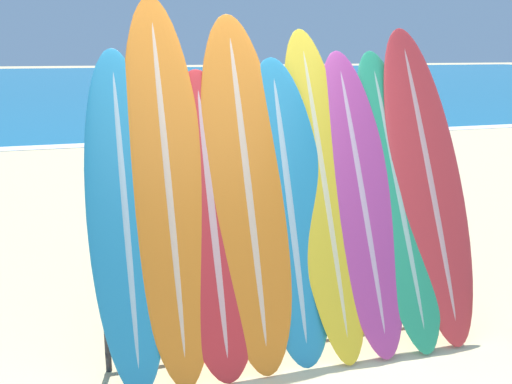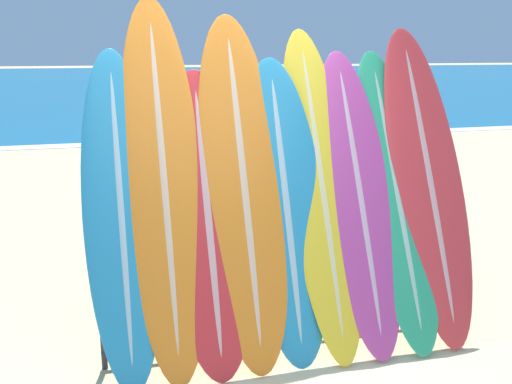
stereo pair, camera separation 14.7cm
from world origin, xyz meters
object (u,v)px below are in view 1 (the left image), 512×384
object	(u,v)px
surfboard_slot_5	(324,188)
surfboard_slot_6	(361,197)
surfboard_slot_1	(167,183)
surfboard_slot_2	(212,220)
surfboard_slot_4	(289,207)
person_far_left	(169,116)
surfboard_slot_0	(125,216)
person_mid_beach	(397,152)
surfboard_slot_8	(427,179)
surfboard_slot_3	(247,187)
person_near_water	(187,177)
surfboard_slot_7	(397,194)
surfboard_rack	(290,278)

from	to	relation	value
surfboard_slot_5	surfboard_slot_6	xyz separation A→B (m)	(0.28, -0.04, -0.08)
surfboard_slot_1	surfboard_slot_2	bearing A→B (deg)	-19.31
surfboard_slot_4	person_far_left	size ratio (longest dim) A/B	1.19
surfboard_slot_4	surfboard_slot_5	distance (m)	0.31
surfboard_slot_0	surfboard_slot_5	size ratio (longest dim) A/B	0.94
surfboard_slot_0	person_far_left	xyz separation A→B (m)	(1.44, 6.84, -0.12)
person_mid_beach	surfboard_slot_8	bearing A→B (deg)	-83.23
surfboard_slot_3	person_near_water	size ratio (longest dim) A/B	1.49
surfboard_slot_1	surfboard_slot_4	distance (m)	0.86
surfboard_slot_6	surfboard_slot_8	size ratio (longest dim) A/B	0.92
surfboard_slot_4	surfboard_slot_8	bearing A→B (deg)	2.51
surfboard_slot_2	surfboard_slot_6	bearing A→B (deg)	1.48
surfboard_slot_0	person_far_left	distance (m)	6.99
surfboard_slot_1	surfboard_slot_7	size ratio (longest dim) A/B	1.18
person_far_left	person_mid_beach	bearing A→B (deg)	169.42
surfboard_slot_5	surfboard_slot_6	bearing A→B (deg)	-8.60
surfboard_slot_0	person_mid_beach	world-z (taller)	surfboard_slot_0
surfboard_slot_4	person_far_left	distance (m)	6.87
surfboard_slot_1	surfboard_slot_5	size ratio (longest dim) A/B	1.09
surfboard_slot_4	surfboard_slot_6	distance (m)	0.56
surfboard_rack	surfboard_slot_8	bearing A→B (deg)	3.38
surfboard_slot_8	person_near_water	xyz separation A→B (m)	(-1.46, 1.92, -0.27)
surfboard_slot_1	surfboard_slot_2	xyz separation A→B (m)	(0.27, -0.10, -0.25)
surfboard_slot_0	surfboard_slot_3	bearing A→B (deg)	2.86
person_mid_beach	surfboard_slot_1	bearing A→B (deg)	-108.20
surfboard_slot_3	person_mid_beach	bearing A→B (deg)	43.77
surfboard_rack	surfboard_slot_3	bearing A→B (deg)	166.38
surfboard_slot_6	person_near_water	world-z (taller)	surfboard_slot_6
surfboard_slot_5	surfboard_slot_0	bearing A→B (deg)	-178.36
person_near_water	person_far_left	xyz separation A→B (m)	(0.65, 4.89, 0.07)
surfboard_slot_6	person_near_water	size ratio (longest dim) A/B	1.33
surfboard_slot_0	surfboard_slot_2	size ratio (longest dim) A/B	1.07
surfboard_slot_5	person_mid_beach	world-z (taller)	surfboard_slot_5
surfboard_rack	surfboard_slot_3	xyz separation A→B (m)	(-0.30, 0.07, 0.67)
surfboard_slot_5	person_far_left	size ratio (longest dim) A/B	1.31
surfboard_slot_3	surfboard_slot_4	xyz separation A→B (m)	(0.29, -0.06, -0.15)
surfboard_slot_3	surfboard_slot_5	distance (m)	0.58
surfboard_slot_7	surfboard_slot_8	world-z (taller)	surfboard_slot_8
surfboard_slot_4	surfboard_slot_5	size ratio (longest dim) A/B	0.91
surfboard_slot_0	person_near_water	world-z (taller)	surfboard_slot_0
surfboard_slot_5	person_near_water	world-z (taller)	surfboard_slot_5
surfboard_slot_4	surfboard_slot_7	distance (m)	0.87
surfboard_slot_3	surfboard_rack	bearing A→B (deg)	-13.62
surfboard_slot_3	person_mid_beach	xyz separation A→B (m)	(2.75, 2.63, -0.32)
surfboard_slot_5	surfboard_slot_2	bearing A→B (deg)	-175.19
surfboard_slot_0	person_mid_beach	xyz separation A→B (m)	(3.57, 2.67, -0.20)
surfboard_slot_6	person_mid_beach	xyz separation A→B (m)	(1.90, 2.67, -0.19)
surfboard_slot_7	person_far_left	bearing A→B (deg)	94.57
surfboard_rack	surfboard_slot_1	xyz separation A→B (m)	(-0.84, 0.10, 0.73)
surfboard_rack	surfboard_slot_4	size ratio (longest dim) A/B	1.27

